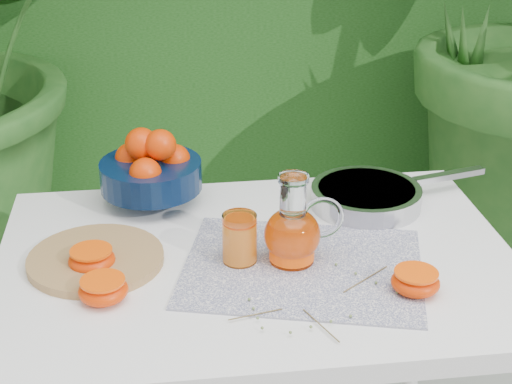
{
  "coord_description": "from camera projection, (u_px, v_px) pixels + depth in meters",
  "views": [
    {
      "loc": [
        -0.31,
        -1.26,
        1.52
      ],
      "look_at": [
        -0.13,
        0.06,
        0.88
      ],
      "focal_mm": 55.0,
      "sensor_mm": 36.0,
      "label": 1
    }
  ],
  "objects": [
    {
      "name": "juice_tumbler",
      "position": [
        240.0,
        239.0,
        1.47
      ],
      "size": [
        0.08,
        0.08,
        0.1
      ],
      "color": "white",
      "rests_on": "white_table"
    },
    {
      "name": "white_table",
      "position": [
        257.0,
        293.0,
        1.55
      ],
      "size": [
        1.0,
        0.7,
        0.75
      ],
      "color": "white",
      "rests_on": "ground"
    },
    {
      "name": "thyme_sprigs",
      "position": [
        318.0,
        304.0,
        1.35
      ],
      "size": [
        0.31,
        0.24,
        0.01
      ],
      "color": "brown",
      "rests_on": "white_table"
    },
    {
      "name": "cutting_board",
      "position": [
        96.0,
        259.0,
        1.49
      ],
      "size": [
        0.34,
        0.34,
        0.02
      ],
      "primitive_type": "cylinder",
      "rotation": [
        0.0,
        0.0,
        -0.41
      ],
      "color": "olive",
      "rests_on": "white_table"
    },
    {
      "name": "saute_pan",
      "position": [
        368.0,
        195.0,
        1.7
      ],
      "size": [
        0.44,
        0.29,
        0.04
      ],
      "color": "#AFAFB3",
      "rests_on": "white_table"
    },
    {
      "name": "placemat",
      "position": [
        302.0,
        267.0,
        1.47
      ],
      "size": [
        0.52,
        0.45,
        0.0
      ],
      "primitive_type": "cube",
      "rotation": [
        0.0,
        0.0,
        -0.27
      ],
      "color": "#0C1447",
      "rests_on": "white_table"
    },
    {
      "name": "juice_pitcher",
      "position": [
        293.0,
        232.0,
        1.47
      ],
      "size": [
        0.15,
        0.11,
        0.18
      ],
      "color": "white",
      "rests_on": "white_table"
    },
    {
      "name": "orange_halves",
      "position": [
        202.0,
        276.0,
        1.41
      ],
      "size": [
        0.67,
        0.25,
        0.04
      ],
      "color": "#EE3602",
      "rests_on": "white_table"
    },
    {
      "name": "fruit_bowl",
      "position": [
        151.0,
        169.0,
        1.7
      ],
      "size": [
        0.26,
        0.26,
        0.17
      ],
      "color": "black",
      "rests_on": "white_table"
    }
  ]
}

